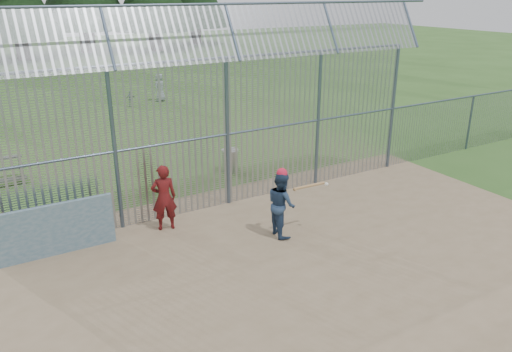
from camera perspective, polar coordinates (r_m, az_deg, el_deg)
ground at (r=11.31m, az=5.20°, el=-9.28°), size 120.00×120.00×0.00m
dirt_infield at (r=10.96m, az=6.74°, el=-10.33°), size 14.00×10.00×0.02m
dugout_wall at (r=11.97m, az=-21.80°, el=-5.67°), size 2.50×0.12×1.20m
batter at (r=11.91m, az=2.92°, el=-3.21°), size 0.69×0.84×1.60m
onlooker at (r=12.36m, az=-10.48°, el=-2.44°), size 0.67×0.50×1.67m
bg_kid_standing at (r=27.28m, az=-10.94°, el=9.91°), size 0.86×0.79×1.47m
bg_kid_seated at (r=26.24m, az=-14.12°, el=8.53°), size 0.52×0.38×0.82m
batting_gear at (r=11.70m, az=3.76°, el=-0.05°), size 1.25×0.57×0.57m
trash_can at (r=16.28m, az=-2.98°, el=1.80°), size 0.56×0.56×0.82m
backstop_fence at (r=14.05m, az=3.44°, el=7.15°), size 20.09×0.81×5.30m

